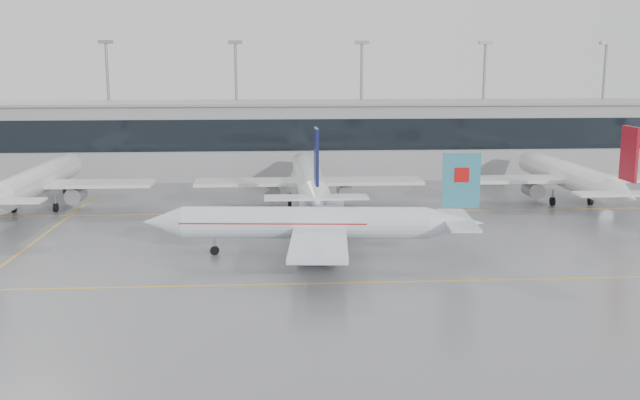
{
  "coord_description": "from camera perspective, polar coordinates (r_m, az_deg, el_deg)",
  "views": [
    {
      "loc": [
        -4.62,
        -58.39,
        18.35
      ],
      "look_at": [
        0.0,
        12.0,
        5.0
      ],
      "focal_mm": 40.0,
      "sensor_mm": 36.0,
      "label": 1
    }
  ],
  "objects": [
    {
      "name": "ground",
      "position": [
        61.38,
        0.74,
        -6.68
      ],
      "size": [
        320.0,
        320.0,
        0.0
      ],
      "primitive_type": "plane",
      "color": "slate",
      "rests_on": "ground"
    },
    {
      "name": "taxi_line_main",
      "position": [
        61.38,
        0.74,
        -6.67
      ],
      "size": [
        120.0,
        0.25,
        0.01
      ],
      "primitive_type": "cube",
      "color": "gold",
      "rests_on": "ground"
    },
    {
      "name": "taxi_line_north",
      "position": [
        90.39,
        -0.75,
        -0.99
      ],
      "size": [
        120.0,
        0.25,
        0.01
      ],
      "primitive_type": "cube",
      "color": "gold",
      "rests_on": "ground"
    },
    {
      "name": "taxi_line_cross",
      "position": [
        79.79,
        -22.23,
        -3.39
      ],
      "size": [
        0.25,
        60.0,
        0.01
      ],
      "primitive_type": "cube",
      "color": "gold",
      "rests_on": "ground"
    },
    {
      "name": "terminal",
      "position": [
        121.11,
        -1.55,
        4.86
      ],
      "size": [
        180.0,
        15.0,
        12.0
      ],
      "primitive_type": "cube",
      "color": "#939396",
      "rests_on": "ground"
    },
    {
      "name": "terminal_glass",
      "position": [
        113.45,
        -1.41,
        5.22
      ],
      "size": [
        180.0,
        0.2,
        5.0
      ],
      "primitive_type": "cube",
      "color": "black",
      "rests_on": "ground"
    },
    {
      "name": "terminal_roof",
      "position": [
        120.64,
        -1.57,
        7.79
      ],
      "size": [
        182.0,
        16.0,
        0.4
      ],
      "primitive_type": "cube",
      "color": "gray",
      "rests_on": "ground"
    },
    {
      "name": "light_masts",
      "position": [
        126.57,
        -1.68,
        8.44
      ],
      "size": [
        156.4,
        1.0,
        22.6
      ],
      "color": "gray",
      "rests_on": "ground"
    },
    {
      "name": "air_canada_jet",
      "position": [
        69.37,
        -0.15,
        -1.92
      ],
      "size": [
        33.48,
        26.03,
        10.16
      ],
      "rotation": [
        0.0,
        0.0,
        3.06
      ],
      "color": "silver",
      "rests_on": "ground"
    },
    {
      "name": "parked_jet_b",
      "position": [
        98.06,
        -21.76,
        1.36
      ],
      "size": [
        29.64,
        36.96,
        11.72
      ],
      "rotation": [
        0.0,
        0.0,
        1.57
      ],
      "color": "silver",
      "rests_on": "ground"
    },
    {
      "name": "parked_jet_c",
      "position": [
        93.35,
        -0.87,
        1.69
      ],
      "size": [
        29.64,
        36.96,
        11.72
      ],
      "rotation": [
        0.0,
        0.0,
        1.57
      ],
      "color": "silver",
      "rests_on": "ground"
    },
    {
      "name": "parked_jet_d",
      "position": [
        101.3,
        19.32,
        1.8
      ],
      "size": [
        29.64,
        36.96,
        11.72
      ],
      "rotation": [
        0.0,
        0.0,
        1.57
      ],
      "color": "silver",
      "rests_on": "ground"
    }
  ]
}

